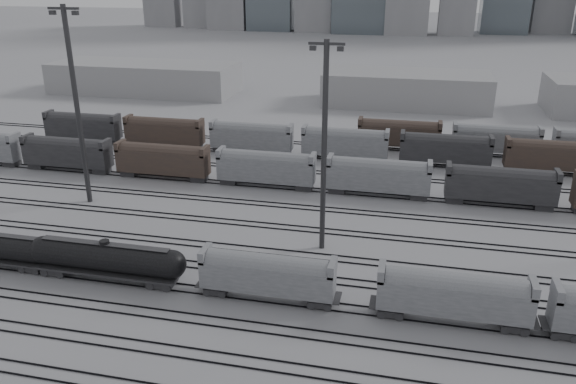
% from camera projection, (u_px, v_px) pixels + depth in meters
% --- Properties ---
extents(ground, '(900.00, 900.00, 0.00)m').
position_uv_depth(ground, '(271.00, 305.00, 55.79)').
color(ground, '#A9A9AD').
rests_on(ground, ground).
extents(tracks, '(220.00, 71.50, 0.16)m').
position_uv_depth(tracks, '(305.00, 231.00, 71.64)').
color(tracks, black).
rests_on(tracks, ground).
extents(tank_car_b, '(17.99, 3.00, 4.44)m').
position_uv_depth(tank_car_b, '(106.00, 258.00, 59.54)').
color(tank_car_b, '#252528').
rests_on(tank_car_b, ground).
extents(hopper_car_a, '(13.61, 2.70, 4.87)m').
position_uv_depth(hopper_car_a, '(267.00, 273.00, 55.72)').
color(hopper_car_a, '#252528').
rests_on(hopper_car_a, ground).
extents(hopper_car_b, '(14.11, 2.80, 5.05)m').
position_uv_depth(hopper_car_b, '(454.00, 293.00, 51.99)').
color(hopper_car_b, '#252528').
rests_on(hopper_car_b, ground).
extents(light_mast_b, '(4.34, 0.69, 27.12)m').
position_uv_depth(light_mast_b, '(76.00, 103.00, 75.75)').
color(light_mast_b, '#323234').
rests_on(light_mast_b, ground).
extents(light_mast_c, '(3.90, 0.62, 24.38)m').
position_uv_depth(light_mast_c, '(324.00, 144.00, 62.71)').
color(light_mast_c, '#323234').
rests_on(light_mast_c, ground).
extents(bg_string_near, '(151.00, 3.00, 5.60)m').
position_uv_depth(bg_string_near, '(378.00, 178.00, 82.15)').
color(bg_string_near, gray).
rests_on(bg_string_near, ground).
extents(bg_string_mid, '(151.00, 3.00, 5.60)m').
position_uv_depth(bg_string_mid, '(445.00, 151.00, 94.60)').
color(bg_string_mid, '#252528').
rests_on(bg_string_mid, ground).
extents(bg_string_far, '(66.00, 3.00, 5.60)m').
position_uv_depth(bg_string_far, '(547.00, 144.00, 98.25)').
color(bg_string_far, '#46352C').
rests_on(bg_string_far, ground).
extents(warehouse_left, '(50.00, 18.00, 8.00)m').
position_uv_depth(warehouse_left, '(145.00, 78.00, 152.93)').
color(warehouse_left, gray).
rests_on(warehouse_left, ground).
extents(warehouse_mid, '(40.00, 18.00, 8.00)m').
position_uv_depth(warehouse_mid, '(406.00, 89.00, 138.47)').
color(warehouse_mid, gray).
rests_on(warehouse_mid, ground).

